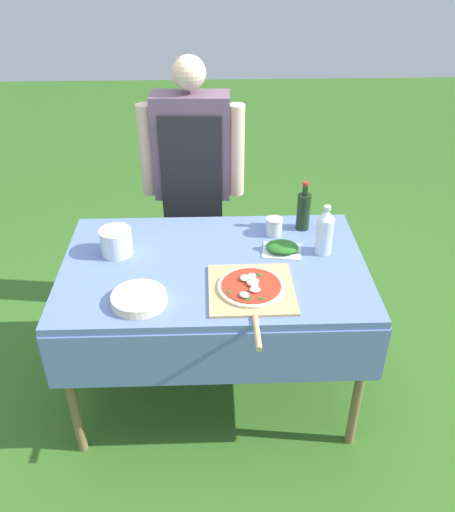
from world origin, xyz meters
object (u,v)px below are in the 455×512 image
prep_table (214,278)px  mixing_tub (116,242)px  pizza_on_peel (251,289)px  oil_bottle (304,210)px  sauce_jar (274,227)px  plate_stack (139,299)px  herb_container (282,247)px  person_cook (193,172)px  water_bottle (325,231)px

prep_table → mixing_tub: 0.49m
pizza_on_peel → oil_bottle: bearing=60.2°
prep_table → oil_bottle: bearing=34.0°
pizza_on_peel → sauce_jar: 0.50m
plate_stack → mixing_tub: bearing=110.1°
mixing_tub → plate_stack: size_ratio=0.63×
prep_table → herb_container: herb_container is taller
prep_table → herb_container: bearing=15.9°
person_cook → pizza_on_peel: person_cook is taller
person_cook → water_bottle: (0.63, -0.68, -0.00)m
person_cook → plate_stack: (-0.21, -1.03, -0.10)m
prep_table → sauce_jar: size_ratio=15.97×
person_cook → mixing_tub: size_ratio=10.41×
prep_table → mixing_tub: (-0.46, 0.11, 0.15)m
prep_table → pizza_on_peel: bearing=-54.3°
prep_table → mixing_tub: bearing=167.0°
prep_table → pizza_on_peel: pizza_on_peel is taller
prep_table → sauce_jar: (0.30, 0.25, 0.12)m
person_cook → water_bottle: bearing=135.1°
pizza_on_peel → plate_stack: size_ratio=2.38×
person_cook → mixing_tub: 0.74m
herb_container → mixing_tub: mixing_tub is taller
person_cook → herb_container: 0.80m
person_cook → sauce_jar: 0.66m
oil_bottle → herb_container: size_ratio=1.27×
plate_stack → sauce_jar: (0.62, 0.53, 0.02)m
pizza_on_peel → oil_bottle: 0.61m
prep_table → sauce_jar: sauce_jar is taller
mixing_tub → water_bottle: bearing=-1.5°
person_cook → mixing_tub: person_cook is taller
oil_bottle → water_bottle: bearing=-74.4°
prep_table → plate_stack: plate_stack is taller
mixing_tub → plate_stack: bearing=-69.9°
plate_stack → pizza_on_peel: bearing=7.1°
sauce_jar → prep_table: bearing=-140.3°
water_bottle → plate_stack: size_ratio=1.05×
mixing_tub → sauce_jar: (0.76, 0.15, -0.02)m
prep_table → herb_container: 0.36m
person_cook → oil_bottle: size_ratio=6.01×
mixing_tub → plate_stack: mixing_tub is taller
pizza_on_peel → herb_container: pizza_on_peel is taller
pizza_on_peel → sauce_jar: sauce_jar is taller
oil_bottle → herb_container: bearing=-121.1°
prep_table → herb_container: size_ratio=7.00×
plate_stack → prep_table: bearing=41.5°
prep_table → pizza_on_peel: size_ratio=2.53×
person_cook → herb_container: bearing=125.6°
water_bottle → sauce_jar: size_ratio=2.78×
person_cook → mixing_tub: (-0.35, -0.65, -0.06)m
water_bottle → sauce_jar: (-0.22, 0.17, -0.08)m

